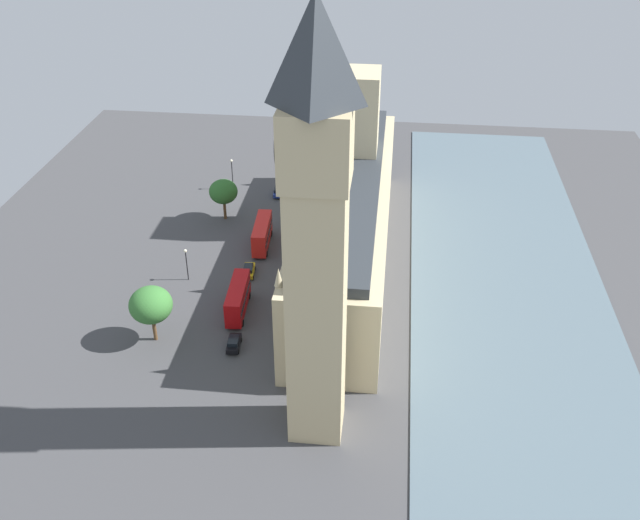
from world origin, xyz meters
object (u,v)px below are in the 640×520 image
at_px(pedestrian_opposite_hall, 293,240).
at_px(clock_tower, 316,236).
at_px(plane_tree_leading, 151,305).
at_px(street_lamp_by_river_gate, 232,169).
at_px(car_blue_midblock, 278,191).
at_px(street_lamp_slot_10, 186,259).
at_px(car_black_corner, 234,343).
at_px(plane_tree_kerbside, 223,192).
at_px(car_yellow_cab_near_tower, 249,270).
at_px(pedestrian_trailing, 278,293).
at_px(parliament_building, 348,213).
at_px(double_decker_bus_far_end, 262,233).
at_px(double_decker_bus_under_trees, 238,298).

bearing_deg(pedestrian_opposite_hall, clock_tower, 153.53).
xyz_separation_m(plane_tree_leading, street_lamp_by_river_gate, (-0.63, -51.10, -1.67)).
bearing_deg(car_blue_midblock, clock_tower, -80.01).
xyz_separation_m(pedestrian_opposite_hall, street_lamp_slot_10, (15.93, 13.88, 3.48)).
bearing_deg(car_black_corner, plane_tree_kerbside, 100.93).
distance_m(car_yellow_cab_near_tower, pedestrian_opposite_hall, 12.77).
xyz_separation_m(car_yellow_cab_near_tower, pedestrian_opposite_hall, (-6.06, -11.24, -0.18)).
distance_m(car_yellow_cab_near_tower, plane_tree_leading, 22.30).
height_order(pedestrian_trailing, plane_tree_kerbside, plane_tree_kerbside).
relative_size(plane_tree_kerbside, street_lamp_slot_10, 1.37).
bearing_deg(parliament_building, pedestrian_trailing, 54.07).
bearing_deg(car_black_corner, parliament_building, 58.56).
relative_size(parliament_building, pedestrian_opposite_hall, 42.59).
distance_m(car_black_corner, street_lamp_by_river_gate, 53.13).
relative_size(pedestrian_trailing, plane_tree_kerbside, 0.21).
distance_m(car_blue_midblock, street_lamp_slot_10, 34.64).
bearing_deg(double_decker_bus_far_end, car_black_corner, -91.11).
bearing_deg(clock_tower, double_decker_bus_far_end, -70.95).
xyz_separation_m(double_decker_bus_far_end, pedestrian_opposite_hall, (-5.46, -1.51, -1.93)).
distance_m(double_decker_bus_under_trees, car_black_corner, 9.17).
bearing_deg(car_yellow_cab_near_tower, clock_tower, -70.44).
bearing_deg(pedestrian_trailing, car_black_corner, -142.12).
xyz_separation_m(double_decker_bus_under_trees, pedestrian_opposite_hall, (-5.56, -21.94, -1.93)).
distance_m(double_decker_bus_far_end, plane_tree_kerbside, 13.47).
height_order(double_decker_bus_under_trees, pedestrian_opposite_hall, double_decker_bus_under_trees).
height_order(parliament_building, car_black_corner, parliament_building).
distance_m(clock_tower, car_blue_midblock, 71.48).
distance_m(clock_tower, plane_tree_leading, 37.14).
height_order(clock_tower, plane_tree_leading, clock_tower).
bearing_deg(clock_tower, street_lamp_slot_10, -50.75).
height_order(car_black_corner, pedestrian_trailing, car_black_corner).
xyz_separation_m(double_decker_bus_far_end, pedestrian_trailing, (-5.40, 15.81, -1.87)).
xyz_separation_m(car_black_corner, plane_tree_leading, (12.08, -0.64, 5.42)).
bearing_deg(plane_tree_kerbside, street_lamp_by_river_gate, -84.33).
height_order(car_blue_midblock, street_lamp_slot_10, street_lamp_slot_10).
xyz_separation_m(double_decker_bus_far_end, street_lamp_slot_10, (10.47, 12.37, 1.56)).
distance_m(double_decker_bus_under_trees, pedestrian_opposite_hall, 22.71).
relative_size(pedestrian_opposite_hall, plane_tree_kerbside, 0.19).
height_order(pedestrian_opposite_hall, street_lamp_slot_10, street_lamp_slot_10).
bearing_deg(street_lamp_slot_10, double_decker_bus_under_trees, 142.16).
height_order(double_decker_bus_far_end, pedestrian_opposite_hall, double_decker_bus_far_end).
xyz_separation_m(clock_tower, car_yellow_cab_near_tower, (15.66, -33.89, -27.28)).
xyz_separation_m(parliament_building, car_black_corner, (14.43, 27.50, -7.93)).
relative_size(double_decker_bus_far_end, street_lamp_slot_10, 1.78).
distance_m(car_black_corner, street_lamp_slot_10, 20.81).
bearing_deg(parliament_building, street_lamp_slot_10, 22.03).
height_order(car_black_corner, street_lamp_slot_10, street_lamp_slot_10).
height_order(pedestrian_trailing, plane_tree_leading, plane_tree_leading).
bearing_deg(plane_tree_kerbside, pedestrian_opposite_hall, 151.42).
xyz_separation_m(clock_tower, car_blue_midblock, (15.49, -64.23, -27.28)).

